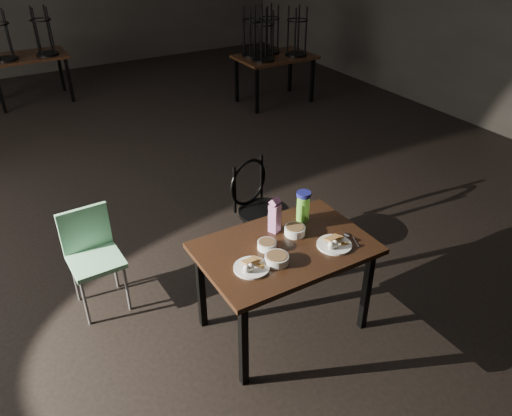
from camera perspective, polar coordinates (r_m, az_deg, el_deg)
main_table at (r=3.54m, az=3.32°, el=-5.38°), size 1.20×0.80×0.75m
plate_left at (r=3.27m, az=-0.51°, el=-6.67°), size 0.24×0.24×0.08m
plate_right at (r=3.51m, az=8.96°, el=-4.01°), size 0.25×0.25×0.08m
bowl_near at (r=3.45m, az=1.26°, el=-4.22°), size 0.13×0.13×0.05m
bowl_far at (r=3.60m, az=4.46°, el=-2.55°), size 0.15×0.15×0.06m
bowl_big at (r=3.32m, az=2.38°, el=-5.82°), size 0.16×0.16×0.06m
juice_carton at (r=3.57m, az=2.15°, el=-0.91°), size 0.09×0.09×0.28m
water_bottle at (r=3.72m, az=5.41°, el=0.26°), size 0.14×0.14×0.24m
spoon at (r=3.64m, az=10.50°, el=-3.15°), size 0.06×0.19×0.01m
bentwood_chair at (r=4.35m, az=0.20°, el=0.55°), size 0.48×0.48×0.94m
school_chair at (r=4.06m, az=-18.22°, el=-4.67°), size 0.39×0.39×0.83m
bg_table_right at (r=8.19m, az=1.97°, el=17.33°), size 1.20×0.80×1.48m
bg_table_far at (r=8.96m, az=-24.76°, el=15.53°), size 1.20×0.80×1.48m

